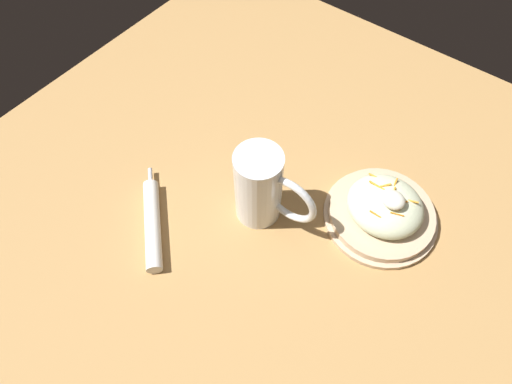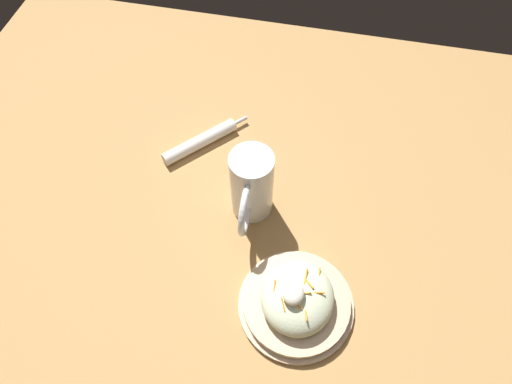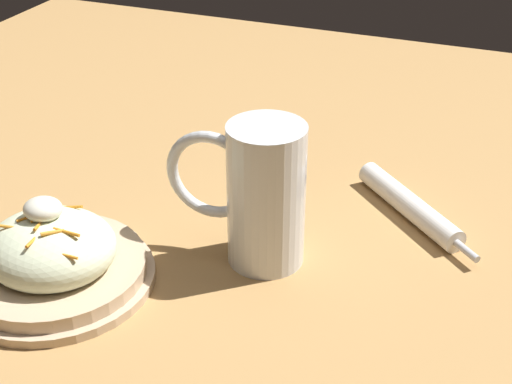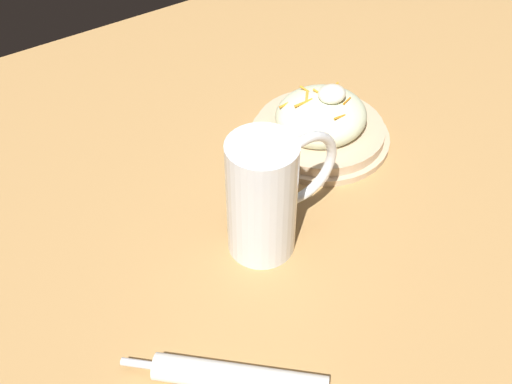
# 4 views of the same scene
# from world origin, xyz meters

# --- Properties ---
(ground_plane) EXTENTS (1.43, 1.43, 0.00)m
(ground_plane) POSITION_xyz_m (0.00, 0.00, 0.00)
(ground_plane) COLOR #B2844C
(salad_plate) EXTENTS (0.21, 0.21, 0.10)m
(salad_plate) POSITION_xyz_m (-0.07, -0.21, 0.03)
(salad_plate) COLOR #D1B28E
(salad_plate) RESTS_ON ground_plane
(beer_mug) EXTENTS (0.16, 0.09, 0.16)m
(beer_mug) POSITION_xyz_m (0.12, -0.08, 0.07)
(beer_mug) COLOR white
(beer_mug) RESTS_ON ground_plane
(napkin_roll) EXTENTS (0.17, 0.16, 0.03)m
(napkin_roll) POSITION_xyz_m (0.25, 0.07, 0.01)
(napkin_roll) COLOR white
(napkin_roll) RESTS_ON ground_plane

